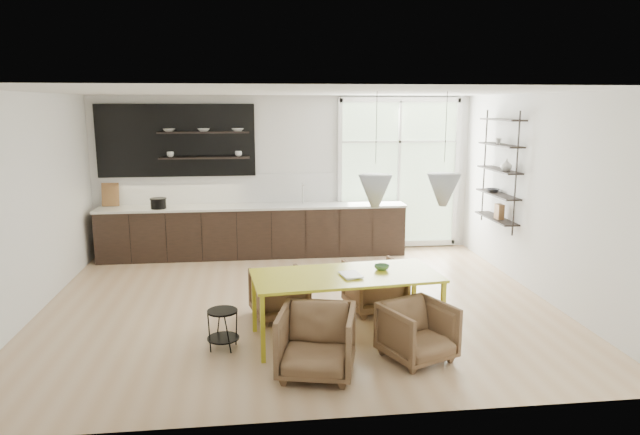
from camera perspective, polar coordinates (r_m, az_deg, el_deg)
The scene contains 11 objects.
room at distance 8.84m, azimuth 0.99°, elevation 2.93°, with size 7.02×6.01×2.91m.
kitchen_run at distance 10.48m, azimuth -7.14°, elevation -0.62°, with size 5.54×0.69×2.75m.
right_shelving at distance 9.66m, azimuth 17.53°, elevation 4.26°, with size 0.26×1.22×1.90m.
dining_table at distance 6.71m, azimuth 2.60°, elevation -6.13°, with size 2.26×1.19×0.79m.
armchair_back_left at distance 7.51m, azimuth -4.12°, elevation -7.62°, with size 0.67×0.69×0.63m, color brown.
armchair_back_right at distance 7.77m, azimuth 5.50°, elevation -6.84°, with size 0.72×0.74×0.67m, color brown.
armchair_front_left at distance 5.97m, azimuth -0.35°, elevation -12.34°, with size 0.76×0.78×0.71m, color brown.
armchair_front_right at distance 6.40m, azimuth 9.72°, elevation -11.20°, with size 0.68×0.70×0.63m, color brown.
wire_stool at distance 6.66m, azimuth -9.70°, elevation -10.46°, with size 0.37×0.37×0.46m.
table_book at distance 6.58m, azimuth 2.20°, elevation -5.86°, with size 0.22×0.30×0.03m, color white.
table_bowl at distance 6.90m, azimuth 6.20°, elevation -4.98°, with size 0.18×0.18×0.06m, color #447041.
Camera 1 is at (-0.60, -7.57, 2.75)m, focal length 32.00 mm.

